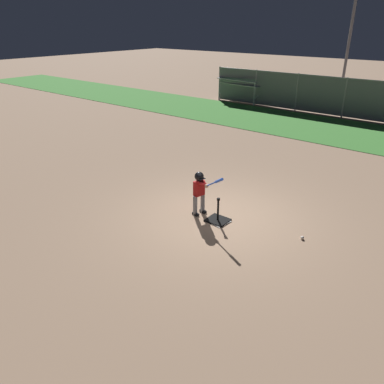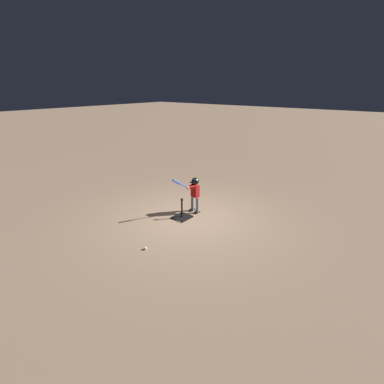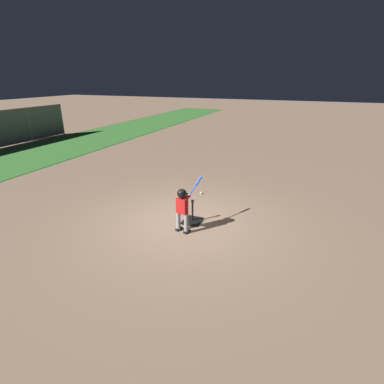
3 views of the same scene
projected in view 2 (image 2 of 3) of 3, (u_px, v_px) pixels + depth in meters
ground_plane at (189, 219)px, 8.87m from camera, size 90.00×90.00×0.00m
home_plate at (181, 218)px, 8.89m from camera, size 0.49×0.49×0.02m
batting_tee at (182, 216)px, 8.90m from camera, size 0.51×0.46×0.61m
batter_child at (194, 191)px, 9.08m from camera, size 0.93×0.39×1.22m
baseball at (145, 248)px, 7.19m from camera, size 0.07×0.07×0.07m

